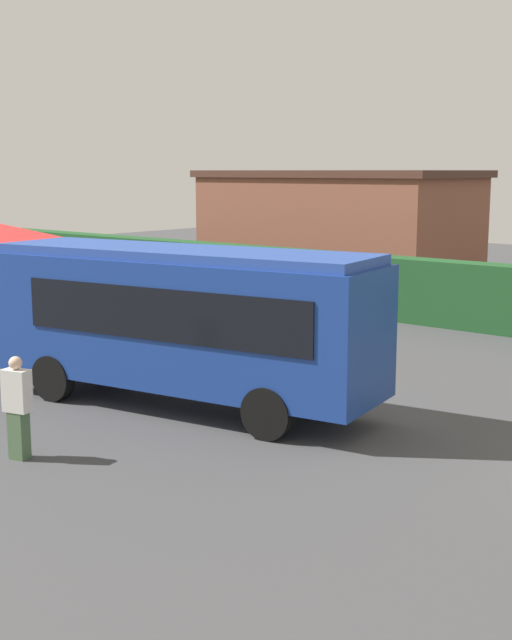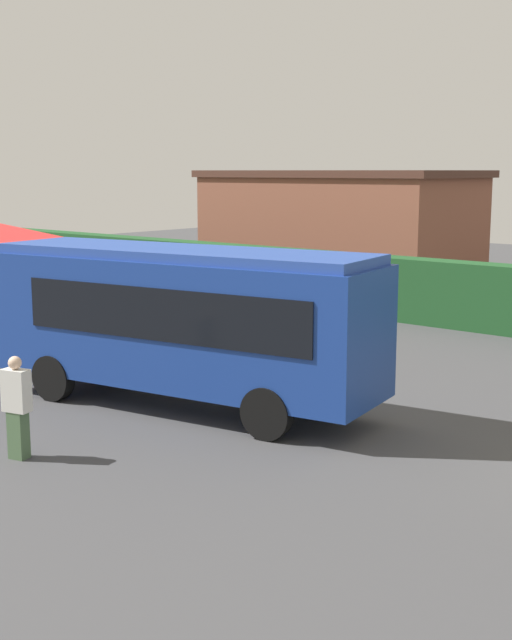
{
  "view_description": "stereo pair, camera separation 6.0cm",
  "coord_description": "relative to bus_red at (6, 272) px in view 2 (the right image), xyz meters",
  "views": [
    {
      "loc": [
        11.0,
        -13.78,
        4.88
      ],
      "look_at": [
        -0.64,
        -0.03,
        1.7
      ],
      "focal_mm": 47.45,
      "sensor_mm": 36.0,
      "label": 1
    },
    {
      "loc": [
        11.04,
        -13.74,
        4.88
      ],
      "look_at": [
        -0.64,
        -0.03,
        1.7
      ],
      "focal_mm": 47.45,
      "sensor_mm": 36.0,
      "label": 2
    }
  ],
  "objects": [
    {
      "name": "person_center",
      "position": [
        11.17,
        -7.16,
        -0.78
      ],
      "size": [
        0.52,
        0.37,
        1.8
      ],
      "rotation": [
        0.0,
        0.0,
        4.97
      ],
      "color": "#4C6B47",
      "rests_on": "ground_plane"
    },
    {
      "name": "hedge_row",
      "position": [
        12.27,
        9.05,
        -0.69
      ],
      "size": [
        52.78,
        1.02,
        2.08
      ],
      "primitive_type": "cube",
      "color": "#1E4C24",
      "rests_on": "ground_plane"
    },
    {
      "name": "ground_plane",
      "position": [
        12.27,
        -1.38,
        -1.73
      ],
      "size": [
        81.56,
        81.56,
        0.0
      ],
      "primitive_type": "plane",
      "color": "#424244"
    },
    {
      "name": "depot_building",
      "position": [
        2.19,
        15.21,
        0.74
      ],
      "size": [
        11.67,
        6.25,
        4.91
      ],
      "color": "brown",
      "rests_on": "ground_plane"
    },
    {
      "name": "bus_red",
      "position": [
        0.0,
        0.0,
        0.0
      ],
      "size": [
        10.39,
        5.62,
        2.96
      ],
      "rotation": [
        0.0,
        0.0,
        -0.33
      ],
      "color": "red",
      "rests_on": "ground_plane"
    },
    {
      "name": "bus_blue",
      "position": [
        10.96,
        -3.01,
        0.18
      ],
      "size": [
        8.87,
        3.75,
        3.33
      ],
      "rotation": [
        0.0,
        0.0,
        3.31
      ],
      "color": "navy",
      "rests_on": "ground_plane"
    }
  ]
}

